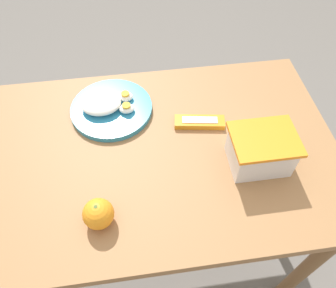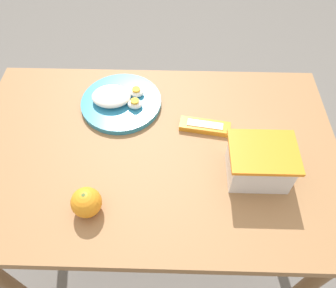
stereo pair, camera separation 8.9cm
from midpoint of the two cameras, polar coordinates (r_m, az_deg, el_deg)
ground_plane at (r=1.55m, az=-3.36°, el=-16.82°), size 10.00×10.00×0.00m
table at (r=0.99m, az=-5.05°, el=-4.20°), size 1.05×0.66×0.71m
food_container at (r=0.88m, az=13.01°, el=-1.50°), size 0.17×0.13×0.11m
orange_fruit at (r=0.80m, az=-15.24°, el=-11.90°), size 0.07×0.07×0.07m
rice_plate at (r=1.02m, az=-12.59°, el=6.14°), size 0.25×0.25×0.05m
candy_bar at (r=0.97m, az=2.90°, el=3.68°), size 0.15×0.07×0.02m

